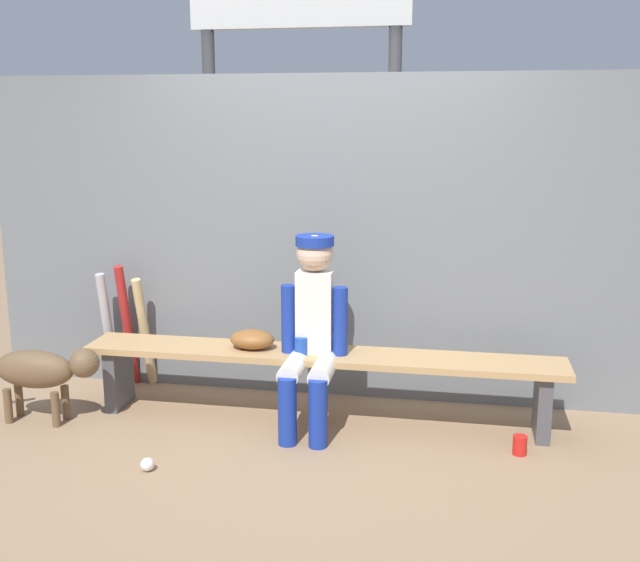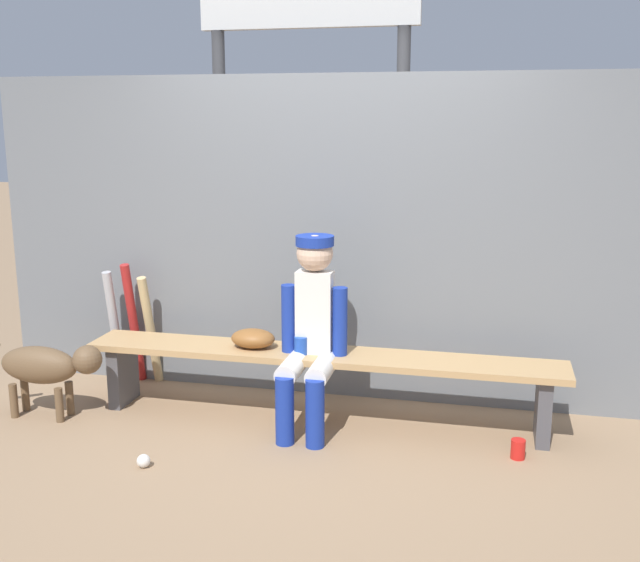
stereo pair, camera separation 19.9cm
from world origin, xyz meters
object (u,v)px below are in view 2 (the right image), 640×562
baseball_glove (253,338)px  bat_aluminum_silver (115,327)px  baseball (144,461)px  dugout_bench (320,366)px  scoreboard (316,32)px  dog (47,366)px  bat_wood_natural (151,330)px  cup_on_ground (518,449)px  cup_on_bench (301,346)px  player_seated (311,327)px  bat_aluminum_red (134,323)px

baseball_glove → bat_aluminum_silver: bat_aluminum_silver is taller
bat_aluminum_silver → baseball: (0.77, -1.18, -0.38)m
dugout_bench → baseball: (-0.79, -0.85, -0.32)m
scoreboard → dog: bearing=-127.1°
scoreboard → baseball_glove: bearing=-92.9°
bat_wood_natural → dog: bearing=-118.3°
cup_on_ground → cup_on_bench: bearing=170.7°
dugout_bench → player_seated: bearing=-106.4°
cup_on_bench → baseball_glove: bearing=168.8°
baseball → cup_on_bench: (0.68, 0.78, 0.46)m
scoreboard → dog: size_ratio=4.26×
bat_aluminum_red → dog: 0.75m
bat_aluminum_silver → scoreboard: scoreboard is taller
cup_on_bench → scoreboard: bearing=99.6°
dugout_bench → bat_wood_natural: 1.36m
cup_on_bench → dog: bearing=-170.5°
bat_wood_natural → cup_on_bench: bat_wood_natural is taller
baseball_glove → scoreboard: scoreboard is taller
dugout_bench → scoreboard: (-0.36, 1.42, 2.12)m
dugout_bench → cup_on_bench: 0.19m
dog → bat_wood_natural: bearing=61.7°
bat_wood_natural → bat_aluminum_silver: size_ratio=0.98×
dugout_bench → player_seated: (-0.03, -0.11, 0.28)m
baseball_glove → cup_on_ground: 1.71m
bat_wood_natural → bat_aluminum_red: bearing=176.6°
cup_on_ground → baseball_glove: bearing=170.3°
bat_wood_natural → cup_on_bench: 1.28m
baseball_glove → bat_wood_natural: size_ratio=0.35×
dugout_bench → baseball_glove: baseball_glove is taller
bat_aluminum_silver → scoreboard: 2.63m
bat_wood_natural → baseball_glove: bearing=-22.8°
player_seated → cup_on_bench: 0.16m
baseball_glove → baseball: bearing=-112.9°
dugout_bench → bat_aluminum_red: bearing=165.4°
player_seated → bat_aluminum_red: player_seated is taller
player_seated → bat_aluminum_silver: bearing=164.0°
player_seated → bat_aluminum_red: (-1.40, 0.48, -0.20)m
baseball_glove → bat_aluminum_silver: (-1.13, 0.33, -0.09)m
player_seated → dog: bearing=-172.4°
bat_aluminum_red → dog: bat_aluminum_red is taller
baseball_glove → bat_wood_natural: bearing=157.2°
baseball → bat_aluminum_red: bearing=117.9°
scoreboard → cup_on_bench: bearing=-80.4°
bat_aluminum_silver → cup_on_ground: 2.85m
player_seated → cup_on_ground: bearing=-7.8°
bat_wood_natural → bat_aluminum_silver: bearing=-172.1°
bat_wood_natural → cup_on_ground: size_ratio=7.30×
player_seated → cup_on_ground: 1.37m
bat_aluminum_silver → cup_on_ground: bat_aluminum_silver is taller
dugout_bench → bat_aluminum_silver: (-1.56, 0.33, 0.05)m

